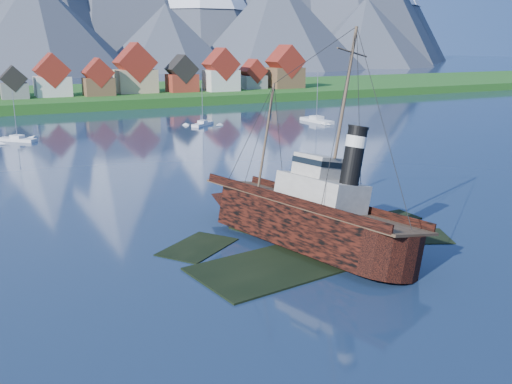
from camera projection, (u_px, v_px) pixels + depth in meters
name	position (u px, v px, depth m)	size (l,w,h in m)	color
ground	(305.00, 252.00, 56.37)	(1400.00, 1400.00, 0.00)	#172741
shoal	(309.00, 246.00, 59.09)	(31.71, 21.24, 1.14)	black
shore_bank	(54.00, 101.00, 202.98)	(600.00, 80.00, 3.20)	#184714
seawall	(72.00, 112.00, 170.21)	(600.00, 2.50, 2.00)	#3F3D38
tugboat_wreck	(295.00, 214.00, 58.68)	(6.78, 29.22, 23.15)	black
sailboat_c	(17.00, 140.00, 119.61)	(7.57, 7.53, 11.01)	silver
sailboat_d	(203.00, 124.00, 142.50)	(7.42, 6.64, 10.90)	silver
sailboat_e	(317.00, 121.00, 148.47)	(3.39, 11.60, 13.32)	silver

